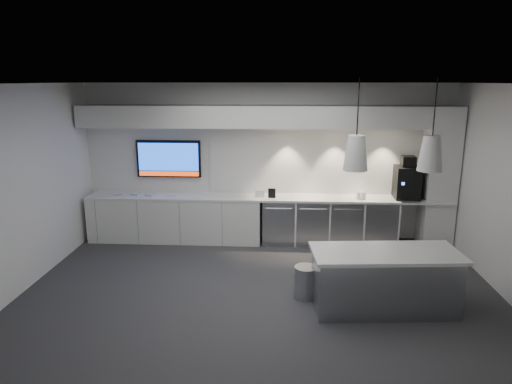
# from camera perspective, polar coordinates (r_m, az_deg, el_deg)

# --- Properties ---
(floor) EXTENTS (7.00, 7.00, 0.00)m
(floor) POSITION_cam_1_polar(r_m,az_deg,el_deg) (6.91, 0.55, -12.33)
(floor) COLOR #333235
(floor) RESTS_ON ground
(ceiling) EXTENTS (7.00, 7.00, 0.00)m
(ceiling) POSITION_cam_1_polar(r_m,az_deg,el_deg) (6.20, 0.61, 13.41)
(ceiling) COLOR black
(ceiling) RESTS_ON wall_back
(wall_back) EXTENTS (7.00, 0.00, 7.00)m
(wall_back) POSITION_cam_1_polar(r_m,az_deg,el_deg) (8.84, 1.32, 3.74)
(wall_back) COLOR white
(wall_back) RESTS_ON floor
(wall_front) EXTENTS (7.00, 0.00, 7.00)m
(wall_front) POSITION_cam_1_polar(r_m,az_deg,el_deg) (4.01, -1.06, -8.80)
(wall_front) COLOR white
(wall_front) RESTS_ON floor
(wall_left) EXTENTS (0.00, 7.00, 7.00)m
(wall_left) POSITION_cam_1_polar(r_m,az_deg,el_deg) (7.42, -27.54, 0.21)
(wall_left) COLOR white
(wall_left) RESTS_ON floor
(back_counter) EXTENTS (6.80, 0.65, 0.04)m
(back_counter) POSITION_cam_1_polar(r_m,az_deg,el_deg) (8.65, 1.22, -0.68)
(back_counter) COLOR silver
(back_counter) RESTS_ON left_base_cabinets
(left_base_cabinets) EXTENTS (3.30, 0.63, 0.86)m
(left_base_cabinets) POSITION_cam_1_polar(r_m,az_deg,el_deg) (9.00, -10.01, -3.29)
(left_base_cabinets) COLOR silver
(left_base_cabinets) RESTS_ON floor
(fridge_unit_a) EXTENTS (0.60, 0.61, 0.85)m
(fridge_unit_a) POSITION_cam_1_polar(r_m,az_deg,el_deg) (8.77, 2.85, -3.58)
(fridge_unit_a) COLOR #92959A
(fridge_unit_a) RESTS_ON floor
(fridge_unit_b) EXTENTS (0.60, 0.61, 0.85)m
(fridge_unit_b) POSITION_cam_1_polar(r_m,az_deg,el_deg) (8.79, 6.96, -3.63)
(fridge_unit_b) COLOR #92959A
(fridge_unit_b) RESTS_ON floor
(fridge_unit_c) EXTENTS (0.60, 0.61, 0.85)m
(fridge_unit_c) POSITION_cam_1_polar(r_m,az_deg,el_deg) (8.86, 11.04, -3.66)
(fridge_unit_c) COLOR #92959A
(fridge_unit_c) RESTS_ON floor
(fridge_unit_d) EXTENTS (0.60, 0.61, 0.85)m
(fridge_unit_d) POSITION_cam_1_polar(r_m,az_deg,el_deg) (8.97, 15.04, -3.67)
(fridge_unit_d) COLOR #92959A
(fridge_unit_d) RESTS_ON floor
(backsplash) EXTENTS (4.60, 0.03, 1.30)m
(backsplash) POSITION_cam_1_polar(r_m,az_deg,el_deg) (8.85, 9.12, 3.92)
(backsplash) COLOR silver
(backsplash) RESTS_ON wall_back
(soffit) EXTENTS (6.90, 0.60, 0.40)m
(soffit) POSITION_cam_1_polar(r_m,az_deg,el_deg) (8.42, 1.28, 9.42)
(soffit) COLOR silver
(soffit) RESTS_ON wall_back
(column) EXTENTS (0.55, 0.55, 2.60)m
(column) POSITION_cam_1_polar(r_m,az_deg,el_deg) (9.06, 21.93, 1.70)
(column) COLOR silver
(column) RESTS_ON floor
(wall_tv) EXTENTS (1.25, 0.07, 0.72)m
(wall_tv) POSITION_cam_1_polar(r_m,az_deg,el_deg) (9.04, -10.85, 4.11)
(wall_tv) COLOR black
(wall_tv) RESTS_ON wall_back
(island) EXTENTS (2.02, 0.99, 0.83)m
(island) POSITION_cam_1_polar(r_m,az_deg,el_deg) (6.50, 15.70, -10.55)
(island) COLOR #92959A
(island) RESTS_ON floor
(bin) EXTENTS (0.41, 0.41, 0.46)m
(bin) POSITION_cam_1_polar(r_m,az_deg,el_deg) (6.69, 6.23, -11.11)
(bin) COLOR #92959A
(bin) RESTS_ON floor
(coffee_machine) EXTENTS (0.46, 0.62, 0.79)m
(coffee_machine) POSITION_cam_1_polar(r_m,az_deg,el_deg) (8.90, 18.34, 1.32)
(coffee_machine) COLOR black
(coffee_machine) RESTS_ON back_counter
(sign_black) EXTENTS (0.14, 0.03, 0.18)m
(sign_black) POSITION_cam_1_polar(r_m,az_deg,el_deg) (8.53, 1.99, -0.14)
(sign_black) COLOR black
(sign_black) RESTS_ON back_counter
(sign_white) EXTENTS (0.18, 0.07, 0.14)m
(sign_white) POSITION_cam_1_polar(r_m,az_deg,el_deg) (8.54, 0.47, -0.24)
(sign_white) COLOR silver
(sign_white) RESTS_ON back_counter
(cup_cluster) EXTENTS (0.16, 0.16, 0.14)m
(cup_cluster) POSITION_cam_1_polar(r_m,az_deg,el_deg) (8.67, 12.98, -0.39)
(cup_cluster) COLOR silver
(cup_cluster) RESTS_ON back_counter
(tray_a) EXTENTS (0.20, 0.20, 0.02)m
(tray_a) POSITION_cam_1_polar(r_m,az_deg,el_deg) (9.15, -16.83, -0.26)
(tray_a) COLOR #BABABA
(tray_a) RESTS_ON back_counter
(tray_b) EXTENTS (0.20, 0.20, 0.02)m
(tray_b) POSITION_cam_1_polar(r_m,az_deg,el_deg) (9.06, -14.77, -0.26)
(tray_b) COLOR #BABABA
(tray_b) RESTS_ON back_counter
(tray_c) EXTENTS (0.19, 0.19, 0.02)m
(tray_c) POSITION_cam_1_polar(r_m,az_deg,el_deg) (8.95, -13.09, -0.33)
(tray_c) COLOR #BABABA
(tray_c) RESTS_ON back_counter
(tray_d) EXTENTS (0.18, 0.18, 0.02)m
(tray_d) POSITION_cam_1_polar(r_m,az_deg,el_deg) (8.84, -10.49, -0.39)
(tray_d) COLOR #BABABA
(tray_d) RESTS_ON back_counter
(pendant_left) EXTENTS (0.31, 0.31, 1.15)m
(pendant_left) POSITION_cam_1_polar(r_m,az_deg,el_deg) (5.92, 12.37, 4.83)
(pendant_left) COLOR silver
(pendant_left) RESTS_ON ceiling
(pendant_right) EXTENTS (0.31, 0.31, 1.15)m
(pendant_right) POSITION_cam_1_polar(r_m,az_deg,el_deg) (6.14, 21.02, 4.55)
(pendant_right) COLOR silver
(pendant_right) RESTS_ON ceiling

